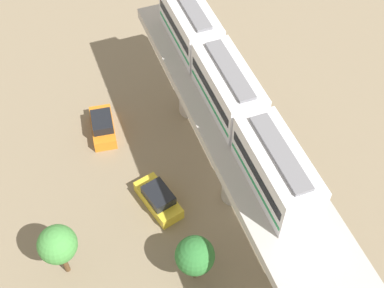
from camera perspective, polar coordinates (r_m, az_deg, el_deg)
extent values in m
plane|color=#84755B|center=(39.47, 4.59, -5.70)|extent=(120.00, 120.00, 0.00)
cylinder|color=#B7B2AA|center=(42.28, -0.20, 6.92)|extent=(1.90, 1.90, 6.97)
cylinder|color=#B7B2AA|center=(36.62, 4.93, -2.70)|extent=(1.90, 1.90, 6.97)
cylinder|color=#B7B2AA|center=(32.71, 11.76, -15.14)|extent=(1.90, 1.90, 6.97)
cube|color=#B7B2AA|center=(33.58, 5.37, 1.23)|extent=(5.20, 28.85, 0.80)
cube|color=white|center=(38.39, -0.15, 13.00)|extent=(2.60, 6.60, 3.00)
cube|color=black|center=(38.24, -0.15, 13.30)|extent=(2.64, 6.07, 0.70)
cube|color=#1E8C4C|center=(38.86, -0.15, 12.13)|extent=(2.64, 6.34, 0.24)
cube|color=slate|center=(37.42, -0.15, 14.96)|extent=(1.10, 5.61, 0.24)
cube|color=white|center=(33.58, 4.02, 6.13)|extent=(2.60, 6.60, 3.00)
cube|color=black|center=(33.40, 4.04, 6.43)|extent=(2.64, 6.07, 0.70)
cube|color=#1E8C4C|center=(34.11, 3.95, 5.24)|extent=(2.64, 6.34, 0.24)
cube|color=slate|center=(32.46, 4.18, 8.16)|extent=(1.10, 5.61, 0.24)
cube|color=white|center=(29.63, 9.30, -2.84)|extent=(2.60, 6.60, 3.00)
cube|color=black|center=(29.43, 9.36, -2.55)|extent=(2.64, 6.07, 0.70)
cube|color=#1E8C4C|center=(30.23, 9.12, -3.68)|extent=(2.64, 6.34, 0.24)
cube|color=slate|center=(28.35, 9.71, -0.90)|extent=(1.10, 5.61, 0.24)
cube|color=yellow|center=(38.61, -3.72, -6.19)|extent=(2.76, 4.51, 1.00)
cube|color=black|center=(37.80, -3.72, -5.65)|extent=(2.15, 2.63, 0.76)
cube|color=orange|center=(43.45, -9.79, 1.80)|extent=(2.35, 4.40, 1.00)
cube|color=black|center=(42.70, -9.89, 2.43)|extent=(1.93, 2.50, 0.76)
cylinder|color=brown|center=(35.24, 0.31, -13.52)|extent=(0.36, 0.36, 2.14)
sphere|color=#2D7233|center=(33.64, 0.32, -12.21)|extent=(2.60, 2.60, 2.60)
cylinder|color=brown|center=(36.09, -13.94, -12.30)|extent=(0.36, 0.36, 2.89)
sphere|color=#479342|center=(34.24, -14.62, -10.66)|extent=(2.56, 2.56, 2.56)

